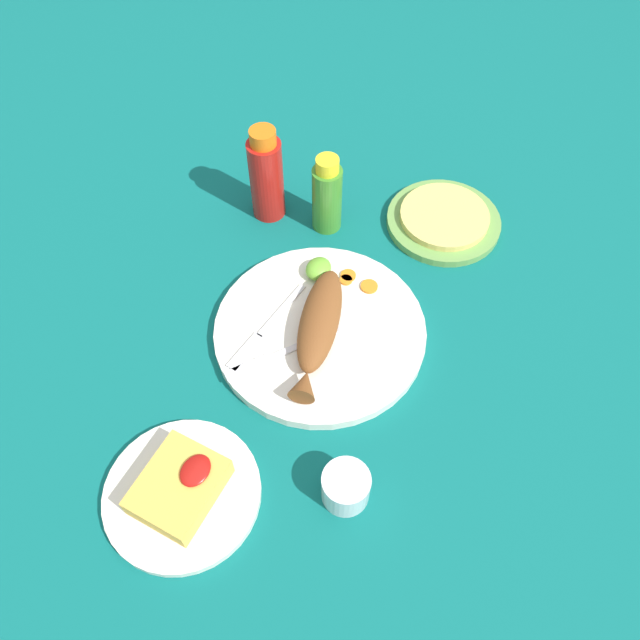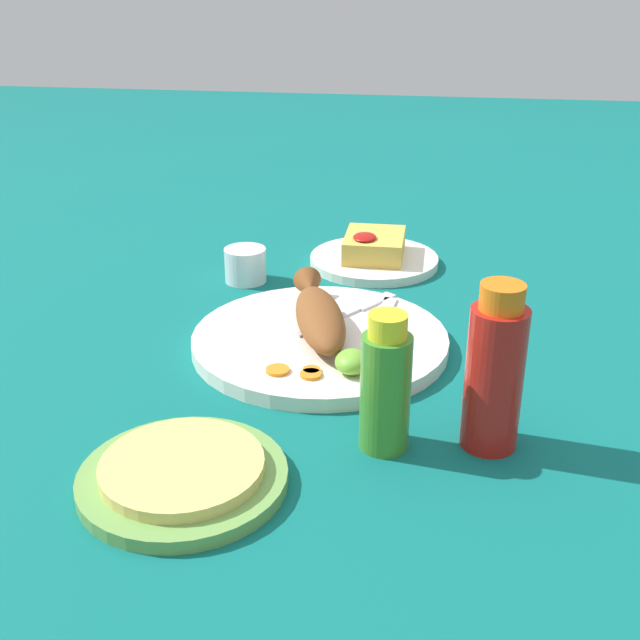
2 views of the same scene
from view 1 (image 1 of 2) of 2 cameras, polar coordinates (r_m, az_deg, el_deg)
ground_plane at (r=0.96m, az=0.00°, el=-1.30°), size 4.00×4.00×0.00m
main_plate at (r=0.95m, az=0.00°, el=-1.00°), size 0.32×0.32×0.02m
fried_fish at (r=0.92m, az=-0.16°, el=-0.60°), size 0.23×0.11×0.04m
fork_near at (r=0.92m, az=-4.05°, el=-3.27°), size 0.16×0.12×0.00m
fork_far at (r=0.94m, az=-5.18°, el=-0.99°), size 0.19×0.03×0.00m
carrot_slice_near at (r=0.99m, az=4.52°, el=3.08°), size 0.03×0.03×0.00m
carrot_slice_mid at (r=1.00m, az=2.60°, el=4.09°), size 0.02×0.02×0.00m
carrot_slice_far at (r=1.00m, az=2.39°, el=3.68°), size 0.02×0.02×0.00m
lime_wedge_main at (r=1.00m, az=-0.15°, el=4.71°), size 0.05×0.04×0.03m
hot_sauce_bottle_red at (r=1.07m, az=-4.93°, el=12.97°), size 0.06×0.06×0.17m
hot_sauce_bottle_green at (r=1.05m, az=0.64°, el=11.29°), size 0.05×0.05×0.15m
salt_cup at (r=0.83m, az=2.36°, el=-15.08°), size 0.06×0.06×0.05m
side_plate_fries at (r=0.86m, az=-12.45°, el=-15.24°), size 0.20×0.20×0.01m
fries_pile at (r=0.83m, az=-12.72°, el=-14.61°), size 0.11×0.09×0.04m
tortilla_plate at (r=1.12m, az=11.21°, el=8.83°), size 0.20×0.20×0.01m
tortilla_stack at (r=1.11m, az=11.32°, el=9.29°), size 0.15×0.15×0.01m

